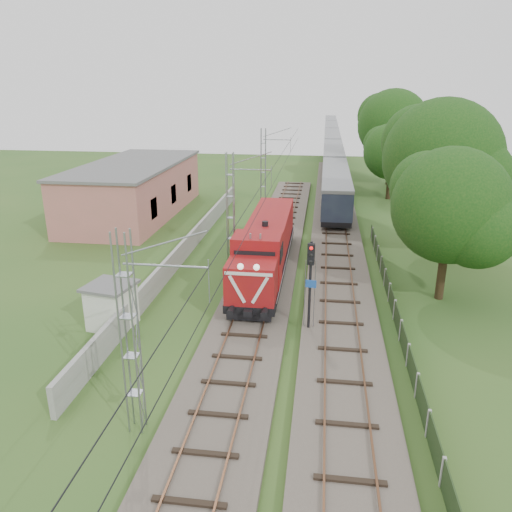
# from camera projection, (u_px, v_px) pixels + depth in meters

# --- Properties ---
(ground) EXTENTS (140.00, 140.00, 0.00)m
(ground) POSITION_uv_depth(u_px,v_px,m) (246.00, 335.00, 26.45)
(ground) COLOR #2B531F
(ground) RESTS_ON ground
(track_main) EXTENTS (4.20, 70.00, 0.45)m
(track_main) POSITION_uv_depth(u_px,v_px,m) (262.00, 283.00, 32.94)
(track_main) COLOR #6B6054
(track_main) RESTS_ON ground
(track_side) EXTENTS (4.20, 80.00, 0.45)m
(track_side) POSITION_uv_depth(u_px,v_px,m) (336.00, 231.00, 44.47)
(track_side) COLOR #6B6054
(track_side) RESTS_ON ground
(catenary) EXTENTS (3.31, 70.00, 8.00)m
(catenary) POSITION_uv_depth(u_px,v_px,m) (231.00, 207.00, 36.72)
(catenary) COLOR gray
(catenary) RESTS_ON ground
(boundary_wall) EXTENTS (0.25, 40.00, 1.50)m
(boundary_wall) POSITION_uv_depth(u_px,v_px,m) (186.00, 247.00, 38.26)
(boundary_wall) COLOR #9E9E99
(boundary_wall) RESTS_ON ground
(station_building) EXTENTS (8.40, 20.40, 5.22)m
(station_building) POSITION_uv_depth(u_px,v_px,m) (135.00, 189.00, 49.94)
(station_building) COLOR #BC6A65
(station_building) RESTS_ON ground
(fence) EXTENTS (0.12, 32.00, 1.20)m
(fence) POSITION_uv_depth(u_px,v_px,m) (395.00, 310.00, 28.04)
(fence) COLOR black
(fence) RESTS_ON ground
(locomotive) EXTENTS (2.85, 16.25, 4.13)m
(locomotive) POSITION_uv_depth(u_px,v_px,m) (266.00, 246.00, 34.01)
(locomotive) COLOR black
(locomotive) RESTS_ON ground
(coach_rake) EXTENTS (2.83, 105.93, 3.28)m
(coach_rake) POSITION_uv_depth(u_px,v_px,m) (332.00, 141.00, 92.74)
(coach_rake) COLOR black
(coach_rake) RESTS_ON ground
(signal_post) EXTENTS (0.56, 0.44, 5.10)m
(signal_post) POSITION_uv_depth(u_px,v_px,m) (310.00, 272.00, 25.55)
(signal_post) COLOR black
(signal_post) RESTS_ON ground
(relay_hut) EXTENTS (2.79, 2.79, 2.48)m
(relay_hut) POSITION_uv_depth(u_px,v_px,m) (112.00, 305.00, 27.05)
(relay_hut) COLOR silver
(relay_hut) RESTS_ON ground
(tree_a) EXTENTS (7.20, 6.85, 9.33)m
(tree_a) POSITION_uv_depth(u_px,v_px,m) (452.00, 207.00, 29.06)
(tree_a) COLOR #3D2A18
(tree_a) RESTS_ON ground
(tree_b) EXTENTS (9.09, 8.65, 11.78)m
(tree_b) POSITION_uv_depth(u_px,v_px,m) (443.00, 159.00, 36.69)
(tree_b) COLOR #3D2A18
(tree_b) RESTS_ON ground
(tree_c) EXTENTS (6.58, 6.26, 8.53)m
(tree_c) POSITION_uv_depth(u_px,v_px,m) (392.00, 152.00, 55.76)
(tree_c) COLOR #3D2A18
(tree_c) RESTS_ON ground
(tree_d) EXTENTS (9.32, 8.88, 12.08)m
(tree_d) POSITION_uv_depth(u_px,v_px,m) (394.00, 126.00, 63.18)
(tree_d) COLOR #3D2A18
(tree_d) RESTS_ON ground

